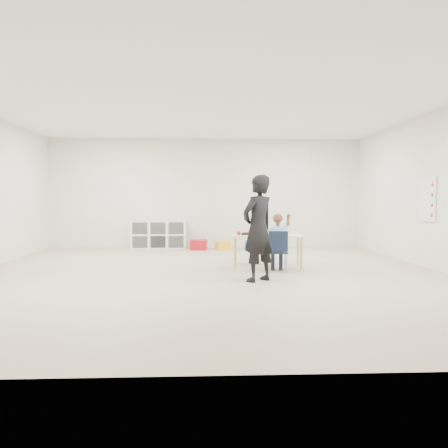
{
  "coord_description": "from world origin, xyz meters",
  "views": [
    {
      "loc": [
        -0.09,
        -7.78,
        1.25
      ],
      "look_at": [
        0.26,
        -0.22,
        0.85
      ],
      "focal_mm": 38.0,
      "sensor_mm": 36.0,
      "label": 1
    }
  ],
  "objects_px": {
    "adult": "(258,228)",
    "cubby_shelf": "(159,235)",
    "chair_near": "(278,251)",
    "table": "(267,251)",
    "child": "(278,239)"
  },
  "relations": [
    {
      "from": "chair_near",
      "to": "adult",
      "type": "bearing_deg",
      "value": -110.96
    },
    {
      "from": "adult",
      "to": "chair_near",
      "type": "bearing_deg",
      "value": -156.46
    },
    {
      "from": "chair_near",
      "to": "cubby_shelf",
      "type": "height_order",
      "value": "chair_near"
    },
    {
      "from": "adult",
      "to": "table",
      "type": "bearing_deg",
      "value": -143.58
    },
    {
      "from": "cubby_shelf",
      "to": "adult",
      "type": "xyz_separation_m",
      "value": [
        1.95,
        -4.95,
        0.46
      ]
    },
    {
      "from": "chair_near",
      "to": "adult",
      "type": "relative_size",
      "value": 0.44
    },
    {
      "from": "chair_near",
      "to": "table",
      "type": "bearing_deg",
      "value": 105.42
    },
    {
      "from": "table",
      "to": "adult",
      "type": "bearing_deg",
      "value": -98.09
    },
    {
      "from": "cubby_shelf",
      "to": "adult",
      "type": "distance_m",
      "value": 5.34
    },
    {
      "from": "adult",
      "to": "cubby_shelf",
      "type": "bearing_deg",
      "value": -108.81
    },
    {
      "from": "table",
      "to": "cubby_shelf",
      "type": "bearing_deg",
      "value": 128.51
    },
    {
      "from": "child",
      "to": "chair_near",
      "type": "bearing_deg",
      "value": 0.0
    },
    {
      "from": "table",
      "to": "adult",
      "type": "xyz_separation_m",
      "value": [
        -0.34,
        -1.46,
        0.51
      ]
    },
    {
      "from": "table",
      "to": "child",
      "type": "bearing_deg",
      "value": -74.58
    },
    {
      "from": "chair_near",
      "to": "cubby_shelf",
      "type": "distance_m",
      "value": 4.7
    }
  ]
}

